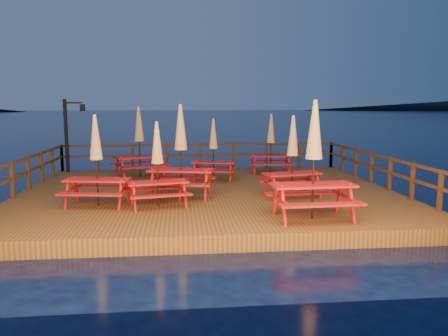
# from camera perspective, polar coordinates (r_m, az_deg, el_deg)

# --- Properties ---
(ground) EXTENTS (500.00, 500.00, 0.00)m
(ground) POSITION_cam_1_polar(r_m,az_deg,el_deg) (14.37, -2.12, -4.49)
(ground) COLOR black
(ground) RESTS_ON ground
(deck) EXTENTS (12.00, 10.00, 0.40)m
(deck) POSITION_cam_1_polar(r_m,az_deg,el_deg) (14.33, -2.13, -3.71)
(deck) COLOR #4B3418
(deck) RESTS_ON ground
(deck_piles) EXTENTS (11.44, 9.44, 1.40)m
(deck_piles) POSITION_cam_1_polar(r_m,az_deg,el_deg) (14.44, -2.12, -5.65)
(deck_piles) COLOR #362411
(deck_piles) RESTS_ON ground
(railing) EXTENTS (11.80, 9.75, 1.10)m
(railing) POSITION_cam_1_polar(r_m,az_deg,el_deg) (15.92, -2.55, 1.02)
(railing) COLOR #362411
(railing) RESTS_ON deck
(lamp_post) EXTENTS (0.85, 0.18, 3.00)m
(lamp_post) POSITION_cam_1_polar(r_m,az_deg,el_deg) (19.11, -19.48, 4.87)
(lamp_post) COLOR black
(lamp_post) RESTS_ON deck
(picnic_table_0) EXTENTS (1.77, 1.49, 2.41)m
(picnic_table_0) POSITION_cam_1_polar(r_m,az_deg,el_deg) (17.90, 6.15, 3.35)
(picnic_table_0) COLOR #9A160E
(picnic_table_0) RESTS_ON deck
(picnic_table_1) EXTENTS (1.96, 1.70, 2.51)m
(picnic_table_1) POSITION_cam_1_polar(r_m,az_deg,el_deg) (12.39, -16.33, 1.14)
(picnic_table_1) COLOR #9A160E
(picnic_table_1) RESTS_ON deck
(picnic_table_2) EXTENTS (2.24, 1.97, 2.79)m
(picnic_table_2) POSITION_cam_1_polar(r_m,az_deg,el_deg) (13.15, -5.66, 2.46)
(picnic_table_2) COLOR #9A160E
(picnic_table_2) RESTS_ON deck
(picnic_table_3) EXTENTS (1.87, 1.65, 2.32)m
(picnic_table_3) POSITION_cam_1_polar(r_m,az_deg,el_deg) (11.95, -8.69, 0.66)
(picnic_table_3) COLOR #9A160E
(picnic_table_3) RESTS_ON deck
(picnic_table_4) EXTENTS (2.09, 1.75, 2.88)m
(picnic_table_4) POSITION_cam_1_polar(r_m,az_deg,el_deg) (10.70, 11.64, 1.27)
(picnic_table_4) COLOR #9A160E
(picnic_table_4) RESTS_ON deck
(picnic_table_5) EXTENTS (1.82, 1.60, 2.28)m
(picnic_table_5) POSITION_cam_1_polar(r_m,az_deg,el_deg) (16.09, -1.40, 2.60)
(picnic_table_5) COLOR #9A160E
(picnic_table_5) RESTS_ON deck
(picnic_table_6) EXTENTS (1.99, 1.75, 2.46)m
(picnic_table_6) POSITION_cam_1_polar(r_m,az_deg,el_deg) (13.22, 8.94, 1.69)
(picnic_table_6) COLOR #9A160E
(picnic_table_6) RESTS_ON deck
(picnic_table_7) EXTENTS (2.36, 2.20, 2.70)m
(picnic_table_7) POSITION_cam_1_polar(r_m,az_deg,el_deg) (17.05, -11.00, 3.52)
(picnic_table_7) COLOR #9A160E
(picnic_table_7) RESTS_ON deck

